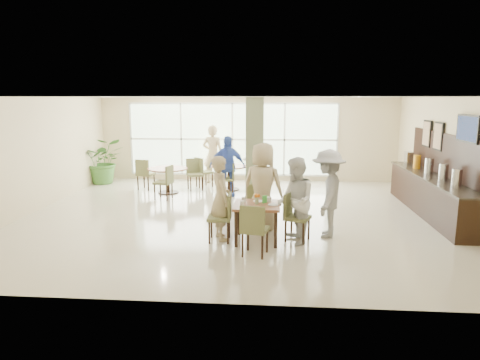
# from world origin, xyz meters

# --- Properties ---
(ground) EXTENTS (10.00, 10.00, 0.00)m
(ground) POSITION_xyz_m (0.00, 0.00, 0.00)
(ground) COLOR beige
(ground) RESTS_ON ground
(room_shell) EXTENTS (10.00, 10.00, 10.00)m
(room_shell) POSITION_xyz_m (0.00, 0.00, 1.70)
(room_shell) COLOR white
(room_shell) RESTS_ON ground
(window_bank) EXTENTS (7.00, 0.04, 7.00)m
(window_bank) POSITION_xyz_m (-0.50, 4.46, 1.40)
(window_bank) COLOR silver
(window_bank) RESTS_ON ground
(column) EXTENTS (0.45, 0.45, 2.80)m
(column) POSITION_xyz_m (0.40, 1.20, 1.40)
(column) COLOR #717A54
(column) RESTS_ON ground
(main_table) EXTENTS (0.89, 0.89, 0.75)m
(main_table) POSITION_xyz_m (0.58, -1.84, 0.65)
(main_table) COLOR brown
(main_table) RESTS_ON ground
(round_table_left) EXTENTS (1.18, 1.18, 0.75)m
(round_table_left) POSITION_xyz_m (-2.22, 2.31, 0.59)
(round_table_left) COLOR brown
(round_table_left) RESTS_ON ground
(round_table_right) EXTENTS (1.10, 1.10, 0.75)m
(round_table_right) POSITION_xyz_m (-0.45, 2.91, 0.57)
(round_table_right) COLOR brown
(round_table_right) RESTS_ON ground
(chairs_main_table) EXTENTS (2.05, 2.04, 0.95)m
(chairs_main_table) POSITION_xyz_m (0.59, -1.82, 0.47)
(chairs_main_table) COLOR brown
(chairs_main_table) RESTS_ON ground
(chairs_table_left) EXTENTS (2.09, 1.84, 0.95)m
(chairs_table_left) POSITION_xyz_m (-2.22, 2.37, 0.47)
(chairs_table_left) COLOR brown
(chairs_table_left) RESTS_ON ground
(chairs_table_right) EXTENTS (2.27, 1.70, 0.95)m
(chairs_table_right) POSITION_xyz_m (-0.47, 2.88, 0.47)
(chairs_table_right) COLOR brown
(chairs_table_right) RESTS_ON ground
(tabletop_clutter) EXTENTS (0.73, 0.72, 0.21)m
(tabletop_clutter) POSITION_xyz_m (0.57, -1.83, 0.81)
(tabletop_clutter) COLOR white
(tabletop_clutter) RESTS_ON main_table
(buffet_counter) EXTENTS (0.64, 4.70, 1.95)m
(buffet_counter) POSITION_xyz_m (4.70, 0.51, 0.55)
(buffet_counter) COLOR black
(buffet_counter) RESTS_ON ground
(wall_tv) EXTENTS (0.06, 1.00, 0.58)m
(wall_tv) POSITION_xyz_m (4.94, -0.60, 2.15)
(wall_tv) COLOR black
(wall_tv) RESTS_ON ground
(framed_art_a) EXTENTS (0.05, 0.55, 0.70)m
(framed_art_a) POSITION_xyz_m (4.95, 1.00, 1.85)
(framed_art_a) COLOR black
(framed_art_a) RESTS_ON ground
(framed_art_b) EXTENTS (0.05, 0.55, 0.70)m
(framed_art_b) POSITION_xyz_m (4.95, 1.80, 1.85)
(framed_art_b) COLOR black
(framed_art_b) RESTS_ON ground
(potted_plant) EXTENTS (1.71, 1.71, 1.50)m
(potted_plant) POSITION_xyz_m (-4.67, 3.61, 0.75)
(potted_plant) COLOR #3D712D
(potted_plant) RESTS_ON ground
(teen_left) EXTENTS (0.61, 0.72, 1.68)m
(teen_left) POSITION_xyz_m (-0.14, -1.75, 0.84)
(teen_left) COLOR tan
(teen_left) RESTS_ON ground
(teen_far) EXTENTS (1.03, 0.78, 1.87)m
(teen_far) POSITION_xyz_m (0.67, -1.01, 0.93)
(teen_far) COLOR tan
(teen_far) RESTS_ON ground
(teen_right) EXTENTS (0.80, 0.93, 1.68)m
(teen_right) POSITION_xyz_m (1.32, -1.88, 0.84)
(teen_right) COLOR white
(teen_right) RESTS_ON ground
(teen_standing) EXTENTS (0.89, 1.27, 1.79)m
(teen_standing) POSITION_xyz_m (1.99, -1.41, 0.89)
(teen_standing) COLOR gray
(teen_standing) RESTS_ON ground
(adult_a) EXTENTS (1.10, 0.74, 1.73)m
(adult_a) POSITION_xyz_m (-0.42, 2.09, 0.87)
(adult_a) COLOR #3D5BB9
(adult_a) RESTS_ON ground
(adult_b) EXTENTS (1.11, 1.62, 1.61)m
(adult_b) POSITION_xyz_m (0.37, 2.96, 0.80)
(adult_b) COLOR white
(adult_b) RESTS_ON ground
(adult_standing) EXTENTS (0.77, 0.58, 1.92)m
(adult_standing) POSITION_xyz_m (-1.09, 3.87, 0.96)
(adult_standing) COLOR tan
(adult_standing) RESTS_ON ground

